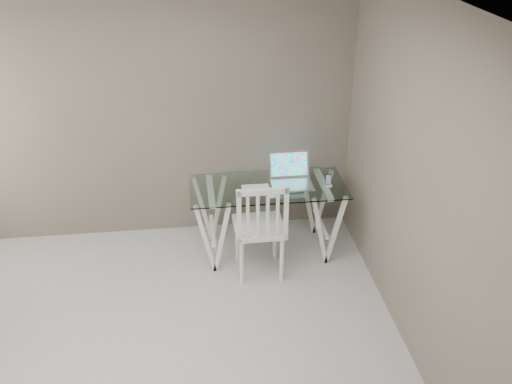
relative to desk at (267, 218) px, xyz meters
The scene contains 7 objects.
room 2.42m from the desk, 123.95° to the right, with size 4.50×4.52×2.71m.
desk is the anchor object (origin of this frame).
chair 0.47m from the desk, 106.65° to the right, with size 0.47×0.47×1.01m.
laptop 0.49m from the desk, 12.76° to the left, with size 0.40×0.37×0.27m.
keyboard 0.39m from the desk, behind, with size 0.28×0.12×0.01m, color silver.
mouse 0.45m from the desk, 90.47° to the right, with size 0.10×0.06×0.03m, color silver.
phone_dock 0.71m from the desk, ahead, with size 0.06×0.06×0.12m.
Camera 1 is at (0.36, -3.11, 3.31)m, focal length 40.00 mm.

